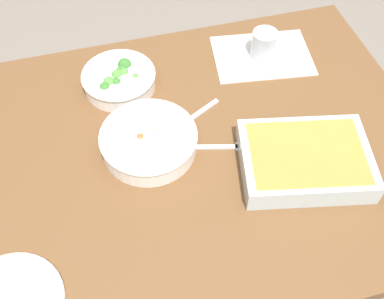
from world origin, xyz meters
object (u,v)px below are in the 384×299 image
stew_bowl (149,140)px  spoon_by_stew (186,122)px  broccoli_bowl (119,79)px  drink_cup (264,46)px  baking_dish (305,159)px  fork_on_table (223,147)px

stew_bowl → spoon_by_stew: bearing=-152.3°
broccoli_bowl → drink_cup: drink_cup is taller
stew_bowl → broccoli_bowl: size_ratio=1.19×
stew_bowl → baking_dish: (-0.34, 0.15, 0.00)m
baking_dish → drink_cup: bearing=-96.4°
broccoli_bowl → spoon_by_stew: (-0.14, 0.17, -0.03)m
drink_cup → stew_bowl: bearing=32.5°
broccoli_bowl → drink_cup: 0.42m
drink_cup → fork_on_table: (0.21, 0.29, -0.04)m
baking_dish → stew_bowl: bearing=-24.1°
baking_dish → drink_cup: 0.40m
broccoli_bowl → baking_dish: broccoli_bowl is taller
stew_bowl → baking_dish: 0.38m
stew_bowl → drink_cup: drink_cup is taller
spoon_by_stew → baking_dish: bearing=138.0°
broccoli_bowl → baking_dish: size_ratio=0.59×
stew_bowl → fork_on_table: size_ratio=1.36×
broccoli_bowl → fork_on_table: 0.35m
stew_bowl → spoon_by_stew: stew_bowl is taller
spoon_by_stew → fork_on_table: spoon_by_stew is taller
stew_bowl → spoon_by_stew: size_ratio=1.46×
fork_on_table → broccoli_bowl: bearing=-52.7°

